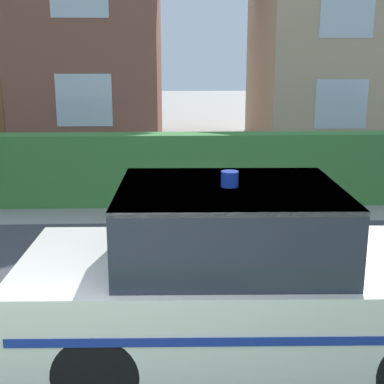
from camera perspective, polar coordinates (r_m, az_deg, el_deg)
road_strip at (r=6.35m, az=-8.52°, el=-10.76°), size 28.00×5.38×0.01m
garden_hedge at (r=9.85m, az=1.66°, el=2.47°), size 11.86×0.52×1.31m
police_car at (r=4.80m, az=5.34°, el=-9.31°), size 3.98×1.80×1.73m
house_left at (r=17.43m, az=-17.75°, el=17.68°), size 8.55×6.75×7.63m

